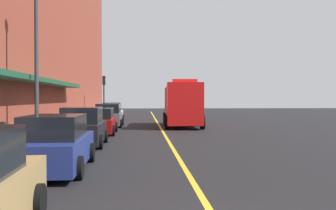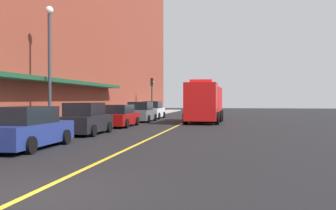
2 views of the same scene
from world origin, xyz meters
name	(u,v)px [view 1 (image 1 of 2)]	position (x,y,z in m)	size (l,w,h in m)	color
ground_plane	(160,127)	(0.00, 25.00, 0.00)	(112.00, 112.00, 0.00)	black
sidewalk_left	(76,126)	(-6.20, 25.00, 0.07)	(2.40, 70.00, 0.15)	#9E9B93
lane_center_stripe	(160,127)	(0.00, 25.00, 0.00)	(0.16, 70.00, 0.01)	gold
parked_car_1	(56,144)	(-3.88, 6.78, 0.78)	(2.03, 4.93, 1.66)	navy
parked_car_2	(83,128)	(-3.99, 13.06, 0.82)	(2.03, 4.28, 1.76)	black
parked_car_3	(98,122)	(-3.96, 19.25, 0.75)	(2.17, 4.86, 1.57)	maroon
parked_car_4	(109,116)	(-3.89, 25.65, 0.82)	(2.14, 4.60, 1.74)	#595B60
parked_car_5	(112,113)	(-4.04, 31.44, 0.82)	(1.96, 4.47, 1.77)	silver
fire_truck	(182,105)	(1.69, 25.35, 1.66)	(2.97, 7.85, 3.48)	red
parking_meter_0	(2,136)	(-5.35, 6.52, 1.06)	(0.14, 0.18, 1.33)	#4C4C51
parking_meter_1	(44,125)	(-5.35, 11.56, 1.06)	(0.14, 0.18, 1.33)	#4C4C51
street_lamp_left	(36,47)	(-5.95, 12.71, 4.40)	(0.44, 0.44, 6.94)	#33383D
traffic_light_near	(104,89)	(-5.29, 36.87, 3.16)	(0.38, 0.36, 4.30)	#232326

